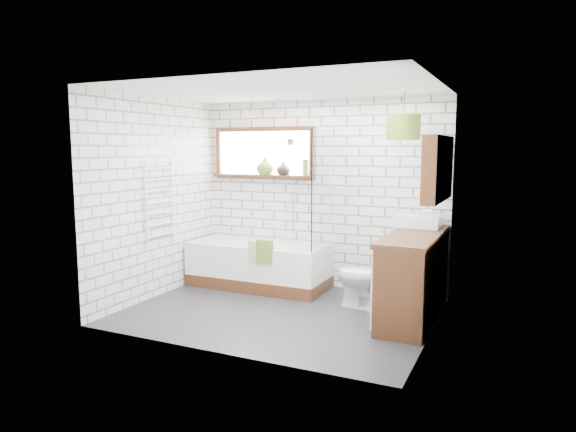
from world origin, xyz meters
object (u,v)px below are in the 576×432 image
at_px(bathtub, 259,265).
at_px(basin, 419,220).
at_px(toilet, 367,277).
at_px(vanity, 414,276).
at_px(pendant, 403,127).

distance_m(bathtub, basin, 2.22).
distance_m(basin, toilet, 0.91).
bearing_deg(vanity, basin, 96.99).
bearing_deg(pendant, basin, 52.79).
height_order(vanity, basin, basin).
bearing_deg(vanity, bathtub, 168.77).
bearing_deg(vanity, toilet, 168.90).
relative_size(basin, pendant, 1.34).
xyz_separation_m(vanity, toilet, (-0.57, 0.11, -0.10)).
bearing_deg(pendant, toilet, -154.76).
bearing_deg(bathtub, basin, 1.64).
relative_size(bathtub, basin, 3.69).
distance_m(vanity, toilet, 0.59).
xyz_separation_m(bathtub, vanity, (2.16, -0.43, 0.17)).
bearing_deg(toilet, pendant, 123.21).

